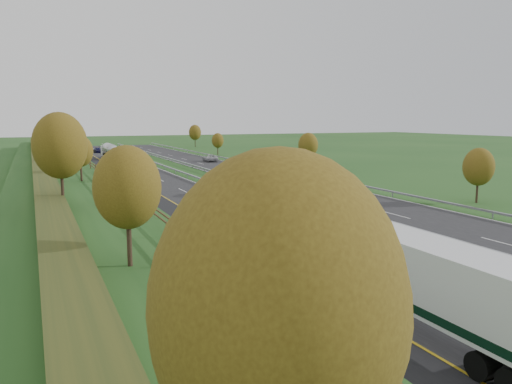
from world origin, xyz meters
TOP-DOWN VIEW (x-y plane):
  - ground at (8.00, 55.00)m, footprint 400.00×400.00m
  - near_carriageway at (0.00, 60.00)m, footprint 10.50×200.00m
  - far_carriageway at (16.50, 60.00)m, footprint 10.50×200.00m
  - hard_shoulder at (-3.75, 60.00)m, footprint 3.00×200.00m
  - lane_markings at (6.40, 59.88)m, footprint 26.75×200.00m
  - embankment_left at (-13.00, 60.00)m, footprint 12.00×200.00m
  - hedge_left at (-15.00, 60.00)m, footprint 2.20×180.00m
  - fence_left at (-8.50, 59.59)m, footprint 0.12×189.06m
  - median_barrier_near at (5.70, 60.00)m, footprint 0.32×200.00m
  - median_barrier_far at (10.80, 60.00)m, footprint 0.32×200.00m
  - outer_barrier_far at (22.30, 60.00)m, footprint 0.32×200.00m
  - trees_left at (-12.64, 56.63)m, footprint 6.64×164.30m
  - trees_far at (29.80, 89.21)m, footprint 8.45×118.60m
  - box_lorry at (-1.29, 2.57)m, footprint 2.58×16.28m
  - road_tanker at (0.17, 103.39)m, footprint 2.40×11.22m
  - car_dark_near at (2.43, 41.55)m, footprint 1.91×4.13m
  - car_silver_mid at (-1.49, 73.15)m, footprint 1.86×4.43m
  - car_small_far at (0.19, 124.94)m, footprint 2.14×4.68m
  - car_oncoming at (18.60, 86.60)m, footprint 3.16×5.69m

SIDE VIEW (x-z plane):
  - ground at x=8.00m, z-range 0.00..0.00m
  - near_carriageway at x=0.00m, z-range 0.00..0.04m
  - far_carriageway at x=16.50m, z-range 0.00..0.04m
  - hard_shoulder at x=-3.75m, z-range 0.00..0.04m
  - lane_markings at x=6.40m, z-range 0.04..0.05m
  - median_barrier_near at x=5.70m, z-range 0.26..0.97m
  - median_barrier_far at x=10.80m, z-range 0.26..0.97m
  - outer_barrier_far at x=22.30m, z-range 0.26..0.97m
  - car_small_far at x=0.19m, z-range 0.04..1.37m
  - car_dark_near at x=2.43m, z-range 0.04..1.41m
  - car_silver_mid at x=-1.49m, z-range 0.04..1.46m
  - car_oncoming at x=18.60m, z-range 0.04..1.54m
  - embankment_left at x=-13.00m, z-range 0.00..2.00m
  - road_tanker at x=0.17m, z-range 0.13..3.59m
  - box_lorry at x=-1.29m, z-range 0.30..4.36m
  - hedge_left at x=-15.00m, z-range 2.00..3.10m
  - fence_left at x=-8.50m, z-range 2.13..3.33m
  - trees_far at x=29.80m, z-range 0.69..7.81m
  - trees_left at x=-12.64m, z-range 2.53..10.20m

